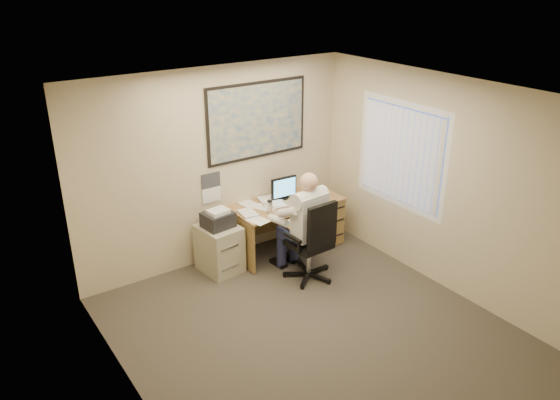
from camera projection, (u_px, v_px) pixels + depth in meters
room_shell at (321, 228)px, 5.62m from camera, size 4.00×4.50×2.70m
desk at (304, 216)px, 8.06m from camera, size 1.60×0.97×1.07m
world_map at (257, 121)px, 7.43m from camera, size 1.56×0.03×1.06m
wall_calendar at (211, 188)px, 7.37m from camera, size 0.28×0.01×0.42m
window_blinds at (401, 155)px, 7.18m from camera, size 0.06×1.40×1.30m
filing_cabinet at (219, 244)px, 7.34m from camera, size 0.53×0.61×0.91m
office_chair at (311, 256)px, 7.15m from camera, size 0.71×0.71×1.14m
person at (308, 226)px, 7.06m from camera, size 0.70×0.94×1.47m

